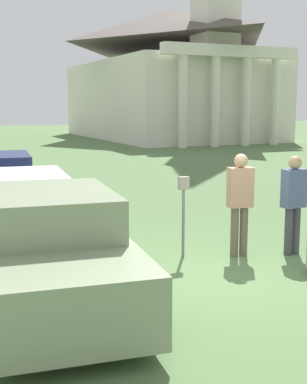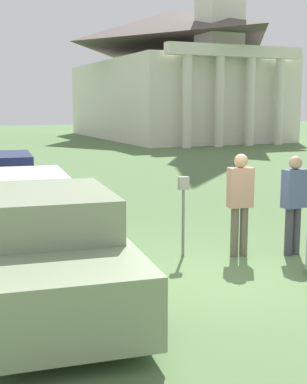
# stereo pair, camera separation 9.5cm
# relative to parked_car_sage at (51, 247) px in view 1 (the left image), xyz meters

# --- Properties ---
(ground_plane) EXTENTS (120.00, 120.00, 0.00)m
(ground_plane) POSITION_rel_parked_car_sage_xyz_m (2.63, -0.25, -0.69)
(ground_plane) COLOR #517042
(parked_car_sage) EXTENTS (2.32, 5.14, 1.50)m
(parked_car_sage) POSITION_rel_parked_car_sage_xyz_m (0.00, 0.00, 0.00)
(parked_car_sage) COLOR gray
(parked_car_sage) RESTS_ON ground_plane
(parked_car_white) EXTENTS (2.37, 4.91, 1.42)m
(parked_car_white) POSITION_rel_parked_car_sage_xyz_m (-0.00, 2.61, -0.03)
(parked_car_white) COLOR silver
(parked_car_white) RESTS_ON ground_plane
(parking_meter) EXTENTS (0.18, 0.09, 1.40)m
(parking_meter) POSITION_rel_parked_car_sage_xyz_m (2.53, 1.02, 0.28)
(parking_meter) COLOR slate
(parking_meter) RESTS_ON ground_plane
(person_worker) EXTENTS (0.45, 0.29, 1.78)m
(person_worker) POSITION_rel_parked_car_sage_xyz_m (3.44, 0.67, 0.33)
(person_worker) COLOR #665B4C
(person_worker) RESTS_ON ground_plane
(person_supervisor) EXTENTS (0.43, 0.25, 1.74)m
(person_supervisor) POSITION_rel_parked_car_sage_xyz_m (4.34, 0.37, 0.30)
(person_supervisor) COLOR #3F3F47
(person_supervisor) RESTS_ON ground_plane
(church) EXTENTS (11.21, 18.93, 23.29)m
(church) POSITION_rel_parked_car_sage_xyz_m (16.23, 30.75, 4.50)
(church) COLOR silver
(church) RESTS_ON ground_plane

